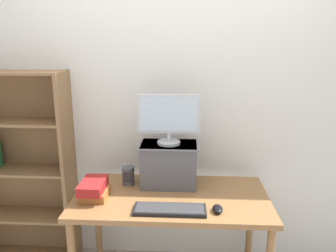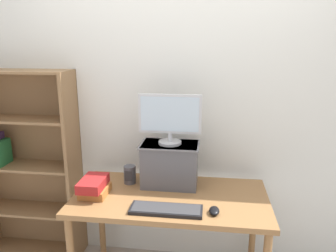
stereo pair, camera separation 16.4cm
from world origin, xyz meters
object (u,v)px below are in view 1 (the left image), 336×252
object	(u,v)px
bookshelf_unit	(16,168)
keyboard	(170,209)
desk	(171,206)
computer_mouse	(218,209)
desk_speaker	(128,176)
riser_box	(169,164)
book_stack	(94,189)
computer_monitor	(169,117)

from	to	relation	value
bookshelf_unit	keyboard	distance (m)	1.38
desk	keyboard	size ratio (longest dim) A/B	2.94
computer_mouse	desk_speaker	world-z (taller)	desk_speaker
bookshelf_unit	riser_box	world-z (taller)	bookshelf_unit
bookshelf_unit	desk	bearing A→B (deg)	-14.07
riser_box	desk_speaker	bearing A→B (deg)	-177.20
bookshelf_unit	book_stack	xyz separation A→B (m)	(0.74, -0.38, 0.01)
riser_box	computer_mouse	distance (m)	0.52
bookshelf_unit	book_stack	size ratio (longest dim) A/B	6.22
keyboard	computer_mouse	bearing A→B (deg)	2.65
computer_monitor	riser_box	bearing A→B (deg)	90.00
desk_speaker	computer_mouse	bearing A→B (deg)	-30.57
bookshelf_unit	keyboard	world-z (taller)	bookshelf_unit
desk	computer_monitor	distance (m)	0.63
desk	computer_mouse	bearing A→B (deg)	-34.80
desk	computer_mouse	world-z (taller)	computer_mouse
keyboard	riser_box	bearing A→B (deg)	94.50
desk	computer_monitor	xyz separation A→B (m)	(-0.03, 0.18, 0.60)
desk	keyboard	distance (m)	0.24
book_stack	desk	bearing A→B (deg)	6.91
desk	desk_speaker	distance (m)	0.40
computer_monitor	keyboard	distance (m)	0.64
desk	computer_mouse	distance (m)	0.38
bookshelf_unit	computer_mouse	distance (m)	1.65
desk_speaker	computer_monitor	bearing A→B (deg)	2.52
desk	book_stack	distance (m)	0.55
desk	riser_box	xyz separation A→B (m)	(-0.03, 0.18, 0.25)
bookshelf_unit	computer_mouse	bearing A→B (deg)	-18.54
computer_monitor	keyboard	xyz separation A→B (m)	(0.03, -0.40, -0.50)
bookshelf_unit	computer_monitor	world-z (taller)	bookshelf_unit
desk	bookshelf_unit	bearing A→B (deg)	165.93
desk	bookshelf_unit	world-z (taller)	bookshelf_unit
riser_box	computer_monitor	bearing A→B (deg)	-90.00
computer_mouse	desk_speaker	distance (m)	0.73
bookshelf_unit	desk_speaker	size ratio (longest dim) A/B	11.68
bookshelf_unit	book_stack	distance (m)	0.83
desk_speaker	bookshelf_unit	bearing A→B (deg)	170.63
bookshelf_unit	riser_box	xyz separation A→B (m)	(1.24, -0.14, 0.12)
desk	riser_box	bearing A→B (deg)	98.70
computer_monitor	computer_mouse	bearing A→B (deg)	-49.63
desk	keyboard	xyz separation A→B (m)	(0.00, -0.22, 0.10)
riser_box	computer_mouse	size ratio (longest dim) A/B	4.07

